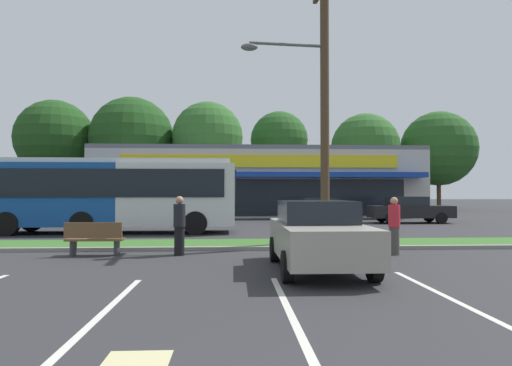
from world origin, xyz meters
name	(u,v)px	position (x,y,z in m)	size (l,w,h in m)	color
grass_median	(244,244)	(0.00, 14.00, 0.06)	(56.00, 2.20, 0.12)	#386B28
curb_lip	(245,248)	(0.00, 12.78, 0.06)	(56.00, 0.24, 0.12)	gray
parking_stripe_1	(105,311)	(-2.30, 5.75, 0.00)	(0.12, 4.80, 0.01)	silver
parking_stripe_2	(287,307)	(0.46, 5.81, 0.00)	(0.12, 4.80, 0.01)	silver
parking_stripe_3	(447,297)	(3.27, 6.37, 0.00)	(0.12, 4.80, 0.01)	silver
storefront_building	(257,183)	(1.52, 35.08, 2.58)	(24.10, 11.51, 5.15)	#BCB7AD
tree_far_left	(55,139)	(-18.06, 44.39, 7.14)	(7.62, 7.62, 10.96)	#473323
tree_left	(132,139)	(-10.48, 44.22, 7.11)	(8.35, 8.35, 11.29)	#473323
tree_mid_left	(208,137)	(-2.89, 43.11, 7.21)	(6.91, 6.91, 10.68)	#473323
tree_mid	(279,140)	(4.49, 46.26, 7.33)	(6.06, 6.06, 10.38)	#473323
tree_mid_right	(365,148)	(13.76, 46.33, 6.58)	(7.32, 7.32, 10.25)	#473323
tree_right	(438,149)	(21.67, 46.14, 6.51)	(7.96, 7.96, 10.49)	#473323
utility_pole	(320,97)	(2.59, 13.98, 5.06)	(3.06, 2.40, 9.43)	#4C3826
city_bus	(110,193)	(-5.82, 19.09, 1.76)	(11.10, 2.73, 3.25)	#144793
bus_stop_bench	(94,238)	(-4.30, 11.80, 0.50)	(1.60, 0.45, 0.95)	brown
car_0	(410,210)	(10.01, 24.91, 0.79)	(4.75, 1.87, 1.55)	black
car_1	(66,210)	(-9.84, 24.86, 0.79)	(4.59, 2.00, 1.55)	navy
car_3	(321,210)	(4.72, 24.69, 0.76)	(4.21, 1.88, 1.47)	#B7B7BC
car_4	(318,235)	(1.57, 9.14, 0.81)	(1.97, 4.43, 1.59)	#9E998C
pedestrian_near_bench	(179,226)	(-1.91, 11.76, 0.85)	(0.34, 0.34, 1.68)	black
pedestrian_by_pole	(394,226)	(4.24, 11.57, 0.83)	(0.33, 0.33, 1.65)	#47423D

